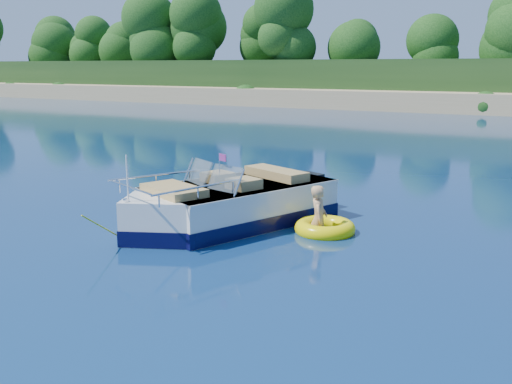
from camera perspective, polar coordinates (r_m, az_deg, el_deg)
ground at (r=11.18m, az=1.27°, el=-5.41°), size 160.00×160.00×0.00m
treeline at (r=50.74m, az=23.92°, el=13.83°), size 150.00×7.12×8.19m
motorboat at (r=12.53m, az=-3.07°, el=-1.58°), size 3.58×5.76×2.03m
tow_tube at (r=12.14m, az=6.90°, el=-3.61°), size 1.38×1.38×0.34m
boy at (r=12.11m, az=6.23°, el=-4.06°), size 0.67×0.89×1.59m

